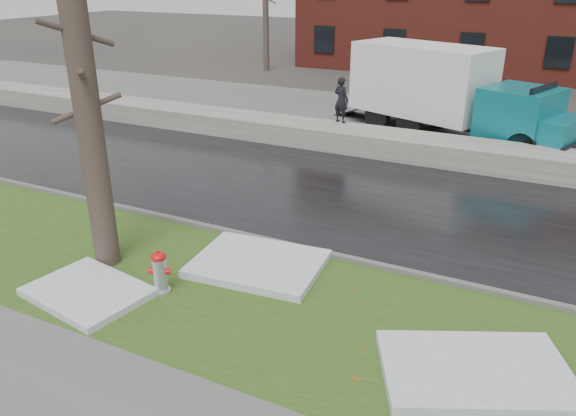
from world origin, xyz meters
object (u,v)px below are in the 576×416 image
at_px(tree, 87,112).
at_px(box_truck, 445,90).
at_px(worker, 341,100).
at_px(fire_hydrant, 160,270).

xyz_separation_m(tree, box_truck, (4.12, 13.08, -1.55)).
bearing_deg(worker, box_truck, -123.85).
bearing_deg(tree, fire_hydrant, -14.93).
relative_size(fire_hydrant, worker, 0.56).
bearing_deg(fire_hydrant, worker, 72.34).
xyz_separation_m(fire_hydrant, tree, (-1.79, 0.48, 2.75)).
relative_size(box_truck, worker, 6.03).
xyz_separation_m(fire_hydrant, box_truck, (2.33, 13.56, 1.20)).
xyz_separation_m(fire_hydrant, worker, (-0.74, 11.08, 1.03)).
distance_m(box_truck, worker, 3.94).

